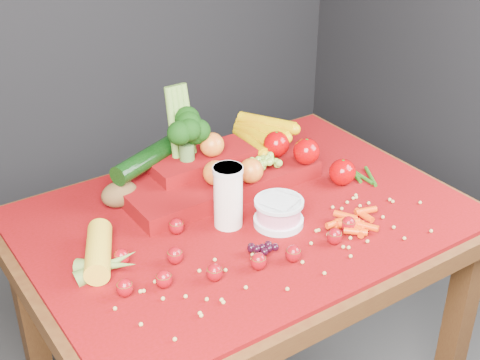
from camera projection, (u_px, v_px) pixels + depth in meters
table at (244, 250)px, 1.70m from camera, size 1.10×0.80×0.75m
red_cloth at (245, 216)px, 1.65m from camera, size 1.05×0.75×0.01m
milk_glass at (228, 194)px, 1.57m from camera, size 0.07×0.07×0.16m
yogurt_bowl at (279, 211)px, 1.60m from camera, size 0.12×0.12×0.07m
strawberry_scatter at (223, 253)px, 1.47m from camera, size 0.58×0.28×0.04m
dark_grape_cluster at (262, 249)px, 1.50m from camera, size 0.06×0.05×0.03m
soybean_scatter at (295, 252)px, 1.50m from camera, size 0.84×0.24×0.01m
corn_ear at (104, 261)px, 1.44m from camera, size 0.24×0.26×0.06m
potato at (120, 194)px, 1.67m from camera, size 0.10×0.07×0.07m
baby_carrot_pile at (354, 220)px, 1.60m from camera, size 0.18×0.18×0.03m
green_bean_pile at (358, 174)px, 1.82m from camera, size 0.14×0.12×0.01m
produce_mound at (224, 164)px, 1.76m from camera, size 0.59×0.36×0.27m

